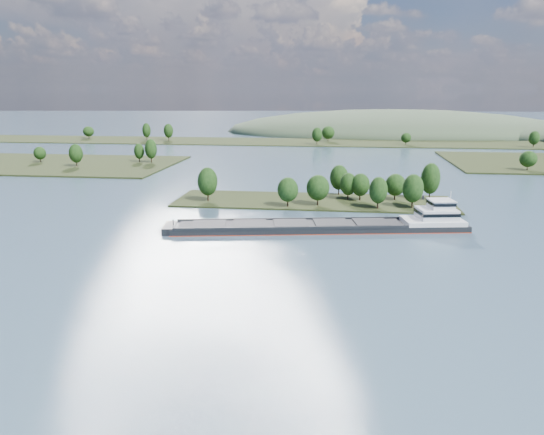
# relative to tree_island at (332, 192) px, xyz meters

# --- Properties ---
(ground) EXTENTS (1800.00, 1800.00, 0.00)m
(ground) POSITION_rel_tree_island_xyz_m (-6.47, -59.29, -3.97)
(ground) COLOR #35485B
(ground) RESTS_ON ground
(tree_island) EXTENTS (100.00, 31.02, 14.79)m
(tree_island) POSITION_rel_tree_island_xyz_m (0.00, 0.00, 0.00)
(tree_island) COLOR black
(tree_island) RESTS_ON ground
(back_shoreline) EXTENTS (900.00, 60.00, 16.07)m
(back_shoreline) POSITION_rel_tree_island_xyz_m (0.67, 220.61, -3.23)
(back_shoreline) COLOR black
(back_shoreline) RESTS_ON ground
(hill_west) EXTENTS (320.00, 160.00, 44.00)m
(hill_west) POSITION_rel_tree_island_xyz_m (53.53, 320.71, -3.97)
(hill_west) COLOR #394932
(hill_west) RESTS_ON ground
(cargo_barge) EXTENTS (88.62, 25.63, 11.92)m
(cargo_barge) POSITION_rel_tree_island_xyz_m (2.71, -37.43, -2.47)
(cargo_barge) COLOR black
(cargo_barge) RESTS_ON ground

